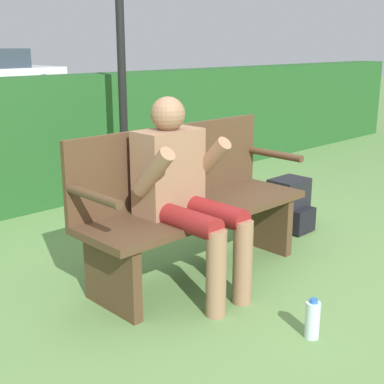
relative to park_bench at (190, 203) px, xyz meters
The scene contains 7 objects.
ground_plane 0.46m from the park_bench, 90.00° to the right, with size 40.00×40.00×0.00m, color #668E4C.
hedge_back 2.02m from the park_bench, 90.00° to the left, with size 12.00×0.39×1.14m.
park_bench is the anchor object (origin of this frame).
person_seated 0.30m from the park_bench, 143.25° to the right, with size 0.53×0.66×1.13m.
backpack 1.15m from the park_bench, ahead, with size 0.29×0.30×0.41m.
water_bottle 1.07m from the park_bench, 97.03° to the right, with size 0.07×0.07×0.21m.
signpost 1.83m from the park_bench, 68.43° to the left, with size 0.41×0.09×2.74m.
Camera 1 is at (-2.22, -2.22, 1.42)m, focal length 50.00 mm.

